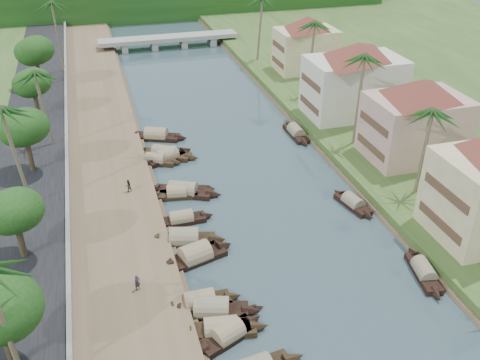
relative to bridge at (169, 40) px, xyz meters
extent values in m
plane|color=#33474D|center=(0.00, -72.00, -1.72)|extent=(220.00, 220.00, 0.00)
cube|color=brown|center=(-16.00, -52.00, -1.32)|extent=(10.00, 180.00, 0.80)
cube|color=#2C4B1E|center=(19.00, -52.00, -1.12)|extent=(16.00, 180.00, 1.20)
cube|color=black|center=(-24.50, -52.00, -1.02)|extent=(8.00, 180.00, 1.40)
cube|color=slate|center=(-20.20, -52.00, -0.37)|extent=(0.40, 180.00, 1.10)
cube|color=#153B10|center=(0.00, 23.00, 2.28)|extent=(120.00, 4.00, 8.00)
cube|color=#153B10|center=(0.00, 28.00, 2.28)|extent=(120.00, 4.00, 8.00)
cube|color=gray|center=(0.00, 0.00, 0.28)|extent=(28.00, 4.00, 0.80)
cube|color=gray|center=(-9.00, 0.00, -0.82)|extent=(1.20, 3.50, 1.80)
cube|color=gray|center=(-3.00, 0.00, -0.82)|extent=(1.20, 3.50, 1.80)
cube|color=gray|center=(3.00, 0.00, -0.82)|extent=(1.20, 3.50, 1.80)
cube|color=gray|center=(9.00, 0.00, -0.82)|extent=(1.20, 3.50, 1.80)
cube|color=#503625|center=(12.95, -74.00, 1.48)|extent=(0.10, 6.40, 0.90)
cube|color=#503625|center=(12.95, -74.00, 4.68)|extent=(0.10, 6.40, 0.90)
cube|color=tan|center=(20.00, -58.00, 3.23)|extent=(11.00, 8.00, 7.50)
pyramid|color=brown|center=(20.00, -58.00, 8.08)|extent=(14.11, 14.11, 2.20)
cube|color=#503625|center=(14.45, -58.00, 1.35)|extent=(0.10, 6.40, 0.90)
cube|color=#503625|center=(14.45, -58.00, 4.35)|extent=(0.10, 6.40, 0.90)
cube|color=beige|center=(19.00, -44.00, 3.48)|extent=(13.00, 8.00, 8.00)
pyramid|color=brown|center=(19.00, -44.00, 8.58)|extent=(15.59, 15.59, 2.20)
cube|color=#503625|center=(12.45, -44.00, 1.48)|extent=(0.10, 6.40, 0.90)
cube|color=#503625|center=(12.45, -44.00, 4.68)|extent=(0.10, 6.40, 0.90)
cube|color=beige|center=(20.00, -24.00, 2.98)|extent=(10.00, 7.00, 7.00)
pyramid|color=brown|center=(20.00, -24.00, 7.58)|extent=(12.62, 12.62, 2.20)
cube|color=#503625|center=(14.95, -24.00, 1.23)|extent=(0.10, 5.60, 0.90)
cube|color=#503625|center=(14.95, -24.00, 4.03)|extent=(0.10, 5.60, 0.90)
cone|color=black|center=(-4.59, -82.82, -1.44)|extent=(2.02, 1.98, 1.96)
cube|color=black|center=(-8.69, -79.34, -1.52)|extent=(5.18, 3.55, 0.70)
cone|color=black|center=(-6.20, -78.25, -1.44)|extent=(1.94, 2.01, 1.72)
cone|color=black|center=(-11.18, -80.43, -1.44)|extent=(1.94, 2.01, 1.72)
cylinder|color=#957C5E|center=(-8.69, -79.34, -1.14)|extent=(4.15, 3.15, 1.81)
cube|color=black|center=(-9.05, -78.62, -1.52)|extent=(5.69, 2.56, 0.70)
cone|color=black|center=(-6.04, -79.11, -1.44)|extent=(1.80, 1.77, 1.72)
cone|color=black|center=(-12.06, -78.14, -1.44)|extent=(1.80, 1.77, 1.72)
cylinder|color=#957C5E|center=(-9.05, -78.62, -1.14)|extent=(4.42, 2.43, 1.78)
cube|color=black|center=(-9.26, -76.35, -1.52)|extent=(6.24, 3.51, 0.70)
cone|color=black|center=(-6.09, -77.29, -1.44)|extent=(2.13, 2.12, 1.90)
cone|color=black|center=(-12.43, -75.41, -1.44)|extent=(2.13, 2.12, 1.90)
cylinder|color=gray|center=(-9.26, -76.35, -1.14)|extent=(4.92, 3.18, 1.97)
cube|color=black|center=(-10.01, -75.25, -1.52)|extent=(5.24, 1.80, 0.70)
cone|color=black|center=(-7.11, -75.26, -1.44)|extent=(1.53, 1.60, 1.76)
cone|color=black|center=(-12.92, -75.23, -1.44)|extent=(1.53, 1.60, 1.76)
cylinder|color=#957C5E|center=(-10.01, -75.25, -1.14)|extent=(4.01, 1.87, 1.84)
cube|color=black|center=(-9.09, -69.15, -1.52)|extent=(6.09, 3.70, 0.70)
cone|color=black|center=(-6.04, -68.27, -1.44)|extent=(2.17, 2.37, 2.16)
cone|color=black|center=(-12.13, -70.04, -1.44)|extent=(2.17, 2.37, 2.16)
cylinder|color=#957C5E|center=(-9.09, -69.15, -1.14)|extent=(4.82, 3.41, 2.29)
cube|color=black|center=(-9.55, -66.29, -1.52)|extent=(6.19, 3.55, 0.70)
cone|color=black|center=(-6.42, -67.13, -1.44)|extent=(2.14, 2.26, 2.07)
cone|color=black|center=(-12.68, -65.44, -1.44)|extent=(2.14, 2.26, 2.07)
cylinder|color=gray|center=(-9.55, -66.29, -1.14)|extent=(4.88, 3.27, 2.18)
cube|color=black|center=(-9.21, -62.80, -1.52)|extent=(5.01, 1.65, 0.70)
cone|color=black|center=(-6.44, -62.76, -1.44)|extent=(1.45, 1.44, 1.57)
cone|color=black|center=(-11.98, -62.85, -1.44)|extent=(1.45, 1.44, 1.57)
cylinder|color=#957C5E|center=(-9.21, -62.80, -1.14)|extent=(3.83, 1.70, 1.63)
cube|color=black|center=(-8.75, -57.71, -1.52)|extent=(4.74, 2.38, 0.70)
cone|color=black|center=(-6.26, -58.10, -1.44)|extent=(1.55, 1.71, 1.66)
cone|color=black|center=(-11.23, -57.31, -1.44)|extent=(1.55, 1.71, 1.66)
cylinder|color=#957C5E|center=(-8.75, -57.71, -1.14)|extent=(3.69, 2.28, 1.76)
cube|color=black|center=(-8.02, -57.36, -1.52)|extent=(6.68, 4.54, 0.70)
cone|color=black|center=(-4.77, -58.92, -1.44)|extent=(2.42, 2.36, 1.94)
cone|color=black|center=(-11.26, -55.80, -1.44)|extent=(2.42, 2.36, 1.94)
cylinder|color=gray|center=(-8.02, -57.36, -1.14)|extent=(5.33, 3.95, 2.01)
cube|color=black|center=(-9.88, -49.21, -1.52)|extent=(5.14, 3.54, 0.70)
cone|color=black|center=(-7.41, -50.37, -1.44)|extent=(1.90, 1.91, 1.61)
cone|color=black|center=(-12.35, -48.05, -1.44)|extent=(1.90, 1.91, 1.61)
cylinder|color=#957C5E|center=(-9.88, -49.21, -1.14)|extent=(4.11, 3.11, 1.68)
cube|color=black|center=(-8.37, -48.67, -1.52)|extent=(5.72, 3.92, 0.70)
cone|color=black|center=(-5.62, -47.44, -1.44)|extent=(2.12, 2.17, 1.85)
cone|color=black|center=(-11.13, -49.90, -1.44)|extent=(2.12, 2.17, 1.85)
cylinder|color=#957C5E|center=(-8.37, -48.67, -1.14)|extent=(4.58, 3.46, 1.94)
cube|color=black|center=(-8.45, -47.75, -1.52)|extent=(6.52, 4.90, 0.70)
cone|color=black|center=(-5.35, -49.61, -1.44)|extent=(2.42, 2.35, 1.84)
cone|color=black|center=(-11.56, -45.89, -1.44)|extent=(2.42, 2.35, 1.84)
cylinder|color=gray|center=(-8.45, -47.75, -1.14)|extent=(5.24, 4.18, 1.89)
cube|color=black|center=(-8.76, -42.24, -1.52)|extent=(6.45, 4.26, 0.70)
cone|color=black|center=(-5.61, -43.58, -1.44)|extent=(2.34, 2.36, 2.00)
cone|color=black|center=(-11.91, -40.90, -1.44)|extent=(2.34, 2.36, 2.00)
cylinder|color=#957C5E|center=(-8.76, -42.24, -1.14)|extent=(5.15, 3.76, 2.08)
cube|color=black|center=(9.95, -76.96, -1.52)|extent=(2.50, 5.57, 0.70)
cone|color=black|center=(10.51, -74.02, -1.44)|extent=(1.63, 1.75, 1.55)
cone|color=black|center=(9.40, -79.90, -1.44)|extent=(1.63, 1.75, 1.55)
cylinder|color=gray|center=(9.95, -76.96, -1.14)|extent=(2.32, 4.34, 1.59)
cube|color=black|center=(9.05, -64.89, -1.52)|extent=(2.52, 5.00, 0.70)
cone|color=black|center=(8.47, -62.29, -1.44)|extent=(1.63, 1.64, 1.52)
cone|color=black|center=(9.62, -67.49, -1.44)|extent=(1.63, 1.64, 1.52)
cylinder|color=gray|center=(9.05, -64.89, -1.14)|extent=(2.34, 3.91, 1.58)
cube|color=black|center=(9.71, -46.46, -1.52)|extent=(1.76, 5.95, 0.70)
cone|color=black|center=(9.67, -43.16, -1.44)|extent=(1.54, 1.70, 1.72)
cone|color=black|center=(9.74, -49.76, -1.44)|extent=(1.54, 1.70, 1.72)
cylinder|color=gray|center=(9.71, -46.46, -1.14)|extent=(1.81, 4.55, 1.77)
cube|color=black|center=(-7.14, -77.11, -1.62)|extent=(3.29, 1.11, 0.35)
cone|color=black|center=(-5.34, -76.88, -1.62)|extent=(0.89, 0.81, 0.72)
cone|color=black|center=(-8.94, -77.33, -1.62)|extent=(0.89, 0.81, 0.72)
cube|color=black|center=(-6.56, -56.37, -1.62)|extent=(3.60, 2.01, 0.35)
cone|color=black|center=(-4.68, -57.13, -1.62)|extent=(1.10, 1.00, 0.72)
cone|color=black|center=(-8.43, -55.62, -1.62)|extent=(1.10, 1.00, 0.72)
cylinder|color=#6E6149|center=(16.00, -65.71, 4.25)|extent=(0.69, 0.36, 9.56)
sphere|color=#1C4818|center=(16.00, -65.71, 8.84)|extent=(3.20, 3.20, 3.20)
cylinder|color=#6E6149|center=(15.00, -52.88, 5.23)|extent=(0.58, 0.36, 11.51)
sphere|color=#1C4818|center=(15.00, -52.88, 10.75)|extent=(3.20, 3.20, 3.20)
cylinder|color=#6E6149|center=(16.00, -35.24, 5.07)|extent=(0.83, 0.36, 11.19)
sphere|color=#1C4818|center=(16.00, -35.24, 10.44)|extent=(3.20, 3.20, 3.20)
cylinder|color=#6E6149|center=(-23.00, -81.37, 4.99)|extent=(0.82, 0.36, 10.63)
cylinder|color=#6E6149|center=(-24.00, -57.15, 5.09)|extent=(1.22, 0.36, 10.82)
sphere|color=#1C4818|center=(-24.00, -57.15, 10.29)|extent=(3.20, 3.20, 3.20)
cylinder|color=#6E6149|center=(-22.00, -42.93, 4.43)|extent=(1.01, 0.36, 9.51)
sphere|color=#1C4818|center=(-22.00, -42.93, 8.99)|extent=(3.20, 3.20, 3.20)
cylinder|color=#6E6149|center=(14.00, -16.00, 4.97)|extent=(1.15, 0.36, 10.99)
cylinder|color=#6E6149|center=(-20.50, -13.38, 5.50)|extent=(0.63, 0.36, 11.66)
sphere|color=#1C4818|center=(-20.50, -13.38, 11.10)|extent=(3.20, 3.20, 3.20)
cylinder|color=#483A29|center=(-24.00, -78.70, 1.42)|extent=(0.60, 0.60, 3.56)
cylinder|color=#483A29|center=(-24.00, -66.05, 1.29)|extent=(0.60, 0.60, 3.29)
ellipsoid|color=#153B10|center=(-24.00, -66.05, 4.43)|extent=(4.57, 4.57, 3.76)
cylinder|color=#483A29|center=(-24.00, -49.55, 1.49)|extent=(0.60, 0.60, 3.70)
ellipsoid|color=#153B10|center=(-24.00, -49.55, 5.02)|extent=(4.94, 4.94, 4.06)
cylinder|color=#483A29|center=(-24.00, -32.54, 1.25)|extent=(0.60, 0.60, 3.22)
ellipsoid|color=#153B10|center=(-24.00, -32.54, 4.32)|extent=(4.58, 4.58, 3.76)
cylinder|color=#483A29|center=(-24.00, -20.46, 1.61)|extent=(0.60, 0.60, 3.94)
ellipsoid|color=#153B10|center=(-24.00, -20.46, 5.38)|extent=(5.21, 5.21, 4.29)
cylinder|color=#483A29|center=(24.00, -42.88, 1.29)|extent=(0.60, 0.60, 3.71)
ellipsoid|color=#153B10|center=(24.00, -42.88, 4.84)|extent=(4.08, 4.08, 3.36)
imported|color=#2A2931|center=(-14.71, -72.68, -0.20)|extent=(0.63, 0.56, 1.45)
imported|color=#322A23|center=(-13.83, -56.40, -0.19)|extent=(0.86, 0.77, 1.46)
camera|label=1|loc=(-15.96, -107.98, 29.47)|focal=40.00mm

